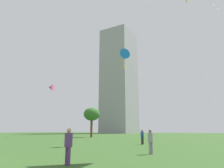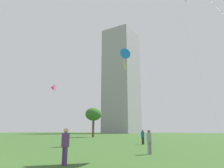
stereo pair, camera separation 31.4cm
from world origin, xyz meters
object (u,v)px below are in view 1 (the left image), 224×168
object	(u,v)px
person_standing_0	(68,144)
distant_highrise_0	(119,81)
person_standing_3	(150,140)
park_tree_0	(92,114)
kite_flying_3	(51,87)
kite_flying_4	(124,55)
person_standing_2	(142,136)

from	to	relation	value
person_standing_0	distant_highrise_0	size ratio (longest dim) A/B	0.03
person_standing_0	distant_highrise_0	bearing A→B (deg)	129.83
distant_highrise_0	person_standing_3	bearing A→B (deg)	-61.25
park_tree_0	distant_highrise_0	xyz separation A→B (m)	(-28.12, 62.32, 25.74)
person_standing_3	kite_flying_3	world-z (taller)	kite_flying_3
kite_flying_4	person_standing_2	bearing A→B (deg)	25.73
kite_flying_4	person_standing_3	bearing A→B (deg)	-50.87
distant_highrise_0	park_tree_0	bearing A→B (deg)	-68.39
person_standing_2	kite_flying_3	world-z (taller)	kite_flying_3
person_standing_3	distant_highrise_0	bearing A→B (deg)	-113.83
person_standing_3	kite_flying_3	bearing A→B (deg)	-85.70
person_standing_0	person_standing_3	bearing A→B (deg)	86.67
person_standing_0	kite_flying_4	world-z (taller)	kite_flying_4
person_standing_3	kite_flying_3	size ratio (longest dim) A/B	0.12
person_standing_0	park_tree_0	world-z (taller)	park_tree_0
person_standing_2	person_standing_3	xyz separation A→B (m)	(4.66, -9.04, -0.02)
person_standing_3	distant_highrise_0	distance (m)	108.06
person_standing_3	kite_flying_4	xyz separation A→B (m)	(-6.60, 8.11, 10.60)
person_standing_3	park_tree_0	xyz separation A→B (m)	(-25.96, 26.18, 4.60)
person_standing_3	distant_highrise_0	size ratio (longest dim) A/B	0.03
kite_flying_4	person_standing_0	bearing A→B (deg)	-71.60
person_standing_0	kite_flying_3	size ratio (longest dim) A/B	0.13
person_standing_0	person_standing_2	xyz separation A→B (m)	(-2.97, 15.68, -0.01)
person_standing_0	kite_flying_4	xyz separation A→B (m)	(-4.91, 14.74, 10.57)
person_standing_2	kite_flying_3	xyz separation A→B (m)	(-31.50, 12.21, 11.89)
kite_flying_4	distant_highrise_0	xyz separation A→B (m)	(-47.48, 80.39, 19.74)
kite_flying_4	distant_highrise_0	bearing A→B (deg)	120.57
person_standing_0	person_standing_3	distance (m)	6.85
distant_highrise_0	person_standing_2	bearing A→B (deg)	-60.79
kite_flying_3	distant_highrise_0	size ratio (longest dim) A/B	0.22
person_standing_0	kite_flying_3	world-z (taller)	kite_flying_3
person_standing_3	person_standing_0	bearing A→B (deg)	20.43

